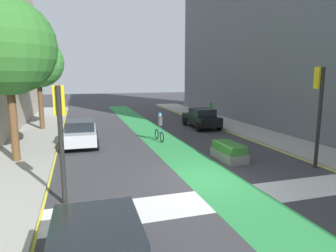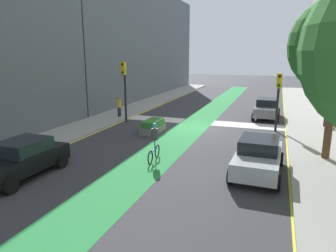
{
  "view_description": "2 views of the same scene",
  "coord_description": "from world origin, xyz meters",
  "px_view_note": "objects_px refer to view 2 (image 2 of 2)",
  "views": [
    {
      "loc": [
        -4.73,
        -10.68,
        4.21
      ],
      "look_at": [
        -0.42,
        3.4,
        1.68
      ],
      "focal_mm": 31.69,
      "sensor_mm": 36.0,
      "label": 1
    },
    {
      "loc": [
        -5.2,
        20.89,
        5.09
      ],
      "look_at": [
        0.32,
        5.2,
        1.25
      ],
      "focal_mm": 33.17,
      "sensor_mm": 36.0,
      "label": 2
    }
  ],
  "objects_px": {
    "car_grey_left_near": "(267,108)",
    "traffic_signal_near_left": "(278,91)",
    "car_black_right_far": "(21,158)",
    "cyclist_in_lane": "(154,141)",
    "car_silver_left_far": "(258,156)",
    "pedestrian_sidewalk_right_a": "(119,106)",
    "traffic_signal_near_right": "(124,81)",
    "median_planter": "(153,127)",
    "pedestrian_sidewalk_left_a": "(326,116)"
  },
  "relations": [
    {
      "from": "traffic_signal_near_left",
      "to": "car_silver_left_far",
      "type": "xyz_separation_m",
      "value": [
        0.65,
        8.26,
        -1.94
      ]
    },
    {
      "from": "cyclist_in_lane",
      "to": "pedestrian_sidewalk_left_a",
      "type": "relative_size",
      "value": 1.2
    },
    {
      "from": "car_grey_left_near",
      "to": "pedestrian_sidewalk_left_a",
      "type": "relative_size",
      "value": 2.75
    },
    {
      "from": "cyclist_in_lane",
      "to": "car_black_right_far",
      "type": "bearing_deg",
      "value": 39.62
    },
    {
      "from": "car_grey_left_near",
      "to": "traffic_signal_near_left",
      "type": "bearing_deg",
      "value": 99.47
    },
    {
      "from": "car_black_right_far",
      "to": "cyclist_in_lane",
      "type": "distance_m",
      "value": 5.9
    },
    {
      "from": "cyclist_in_lane",
      "to": "car_silver_left_far",
      "type": "bearing_deg",
      "value": 178.59
    },
    {
      "from": "traffic_signal_near_right",
      "to": "pedestrian_sidewalk_left_a",
      "type": "bearing_deg",
      "value": -168.73
    },
    {
      "from": "car_black_right_far",
      "to": "car_silver_left_far",
      "type": "xyz_separation_m",
      "value": [
        -9.44,
        -3.64,
        0.0
      ]
    },
    {
      "from": "traffic_signal_near_left",
      "to": "pedestrian_sidewalk_left_a",
      "type": "xyz_separation_m",
      "value": [
        -3.28,
        -2.1,
        -1.82
      ]
    },
    {
      "from": "car_grey_left_near",
      "to": "cyclist_in_lane",
      "type": "relative_size",
      "value": 2.29
    },
    {
      "from": "pedestrian_sidewalk_left_a",
      "to": "traffic_signal_near_left",
      "type": "bearing_deg",
      "value": 32.54
    },
    {
      "from": "car_black_right_far",
      "to": "car_grey_left_near",
      "type": "bearing_deg",
      "value": -119.37
    },
    {
      "from": "car_silver_left_far",
      "to": "pedestrian_sidewalk_right_a",
      "type": "distance_m",
      "value": 14.48
    },
    {
      "from": "traffic_signal_near_left",
      "to": "car_black_right_far",
      "type": "distance_m",
      "value": 15.72
    },
    {
      "from": "traffic_signal_near_right",
      "to": "car_black_right_far",
      "type": "distance_m",
      "value": 11.46
    },
    {
      "from": "traffic_signal_near_right",
      "to": "median_planter",
      "type": "bearing_deg",
      "value": 145.03
    },
    {
      "from": "pedestrian_sidewalk_right_a",
      "to": "traffic_signal_near_left",
      "type": "bearing_deg",
      "value": 177.3
    },
    {
      "from": "cyclist_in_lane",
      "to": "median_planter",
      "type": "bearing_deg",
      "value": -67.18
    },
    {
      "from": "car_silver_left_far",
      "to": "car_grey_left_near",
      "type": "height_order",
      "value": "same"
    },
    {
      "from": "traffic_signal_near_right",
      "to": "pedestrian_sidewalk_right_a",
      "type": "height_order",
      "value": "traffic_signal_near_right"
    },
    {
      "from": "car_grey_left_near",
      "to": "pedestrian_sidewalk_right_a",
      "type": "height_order",
      "value": "pedestrian_sidewalk_right_a"
    },
    {
      "from": "pedestrian_sidewalk_right_a",
      "to": "median_planter",
      "type": "height_order",
      "value": "pedestrian_sidewalk_right_a"
    },
    {
      "from": "traffic_signal_near_right",
      "to": "median_planter",
      "type": "height_order",
      "value": "traffic_signal_near_right"
    },
    {
      "from": "cyclist_in_lane",
      "to": "car_grey_left_near",
      "type": "bearing_deg",
      "value": -110.45
    },
    {
      "from": "car_silver_left_far",
      "to": "cyclist_in_lane",
      "type": "distance_m",
      "value": 4.9
    },
    {
      "from": "car_grey_left_near",
      "to": "pedestrian_sidewalk_right_a",
      "type": "xyz_separation_m",
      "value": [
        11.34,
        4.07,
        0.18
      ]
    },
    {
      "from": "traffic_signal_near_right",
      "to": "car_silver_left_far",
      "type": "relative_size",
      "value": 1.07
    },
    {
      "from": "car_grey_left_near",
      "to": "pedestrian_sidewalk_left_a",
      "type": "xyz_separation_m",
      "value": [
        -4.06,
        2.54,
        0.13
      ]
    },
    {
      "from": "traffic_signal_near_left",
      "to": "cyclist_in_lane",
      "type": "relative_size",
      "value": 2.1
    },
    {
      "from": "traffic_signal_near_left",
      "to": "car_grey_left_near",
      "type": "xyz_separation_m",
      "value": [
        0.77,
        -4.64,
        -1.94
      ]
    },
    {
      "from": "cyclist_in_lane",
      "to": "pedestrian_sidewalk_left_a",
      "type": "xyz_separation_m",
      "value": [
        -8.82,
        -10.24,
        -0.04
      ]
    },
    {
      "from": "car_silver_left_far",
      "to": "traffic_signal_near_left",
      "type": "bearing_deg",
      "value": -94.47
    },
    {
      "from": "pedestrian_sidewalk_right_a",
      "to": "median_planter",
      "type": "relative_size",
      "value": 0.74
    },
    {
      "from": "car_black_right_far",
      "to": "pedestrian_sidewalk_right_a",
      "type": "distance_m",
      "value": 12.64
    },
    {
      "from": "car_black_right_far",
      "to": "traffic_signal_near_left",
      "type": "bearing_deg",
      "value": -130.27
    },
    {
      "from": "traffic_signal_near_left",
      "to": "median_planter",
      "type": "bearing_deg",
      "value": 20.96
    },
    {
      "from": "traffic_signal_near_right",
      "to": "car_grey_left_near",
      "type": "distance_m",
      "value": 11.71
    },
    {
      "from": "traffic_signal_near_right",
      "to": "cyclist_in_lane",
      "type": "bearing_deg",
      "value": 125.91
    },
    {
      "from": "traffic_signal_near_right",
      "to": "car_silver_left_far",
      "type": "distance_m",
      "value": 12.95
    },
    {
      "from": "car_black_right_far",
      "to": "car_silver_left_far",
      "type": "distance_m",
      "value": 10.12
    },
    {
      "from": "traffic_signal_near_left",
      "to": "pedestrian_sidewalk_right_a",
      "type": "height_order",
      "value": "traffic_signal_near_left"
    },
    {
      "from": "car_grey_left_near",
      "to": "median_planter",
      "type": "bearing_deg",
      "value": 47.56
    },
    {
      "from": "car_silver_left_far",
      "to": "car_grey_left_near",
      "type": "relative_size",
      "value": 1.01
    },
    {
      "from": "car_silver_left_far",
      "to": "pedestrian_sidewalk_right_a",
      "type": "bearing_deg",
      "value": -37.6
    },
    {
      "from": "car_silver_left_far",
      "to": "cyclist_in_lane",
      "type": "xyz_separation_m",
      "value": [
        4.89,
        -0.12,
        0.17
      ]
    },
    {
      "from": "traffic_signal_near_left",
      "to": "pedestrian_sidewalk_right_a",
      "type": "distance_m",
      "value": 12.26
    },
    {
      "from": "median_planter",
      "to": "pedestrian_sidewalk_left_a",
      "type": "bearing_deg",
      "value": -155.33
    },
    {
      "from": "car_grey_left_near",
      "to": "pedestrian_sidewalk_right_a",
      "type": "bearing_deg",
      "value": 19.73
    },
    {
      "from": "traffic_signal_near_right",
      "to": "car_black_right_far",
      "type": "bearing_deg",
      "value": 94.2
    }
  ]
}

